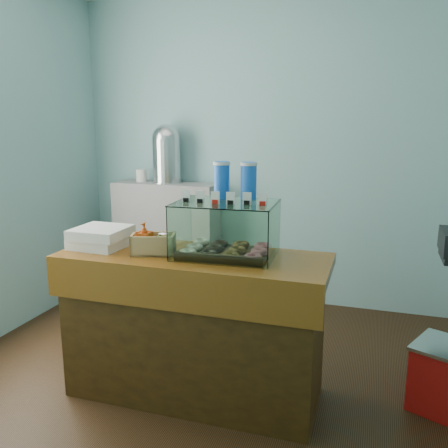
% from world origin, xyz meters
% --- Properties ---
extents(ground, '(3.50, 3.50, 0.00)m').
position_xyz_m(ground, '(0.00, 0.00, 0.00)').
color(ground, black).
rests_on(ground, ground).
extents(room_shell, '(3.54, 3.04, 2.82)m').
position_xyz_m(room_shell, '(0.03, 0.01, 1.71)').
color(room_shell, '#79ACB0').
rests_on(room_shell, ground).
extents(counter, '(1.60, 0.60, 0.90)m').
position_xyz_m(counter, '(0.00, -0.25, 0.46)').
color(counter, '#482D0D').
rests_on(counter, ground).
extents(back_shelf, '(1.00, 0.32, 1.10)m').
position_xyz_m(back_shelf, '(-0.90, 1.32, 0.55)').
color(back_shelf, gray).
rests_on(back_shelf, ground).
extents(display_case, '(0.60, 0.45, 0.53)m').
position_xyz_m(display_case, '(0.19, -0.17, 1.08)').
color(display_case, '#351F10').
rests_on(display_case, counter).
extents(condiment_crate, '(0.28, 0.22, 0.19)m').
position_xyz_m(condiment_crate, '(-0.24, -0.31, 0.97)').
color(condiment_crate, tan).
rests_on(condiment_crate, counter).
extents(pastry_boxes, '(0.33, 0.33, 0.12)m').
position_xyz_m(pastry_boxes, '(-0.61, -0.26, 0.96)').
color(pastry_boxes, silver).
rests_on(pastry_boxes, counter).
extents(coffee_urn, '(0.30, 0.30, 0.54)m').
position_xyz_m(coffee_urn, '(-0.89, 1.34, 1.39)').
color(coffee_urn, silver).
rests_on(coffee_urn, back_shelf).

